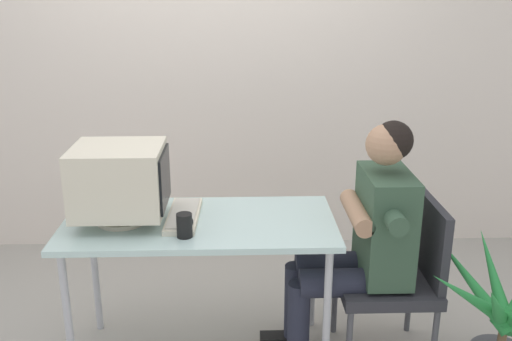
{
  "coord_description": "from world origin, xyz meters",
  "views": [
    {
      "loc": [
        0.19,
        -2.51,
        1.83
      ],
      "look_at": [
        0.27,
        0.0,
        1.0
      ],
      "focal_mm": 39.91,
      "sensor_mm": 36.0,
      "label": 1
    }
  ],
  "objects_px": {
    "office_chair": "(398,272)",
    "crt_monitor": "(120,180)",
    "keyboard": "(183,215)",
    "potted_plant": "(505,324)",
    "desk_mug": "(184,225)",
    "desk": "(200,233)",
    "person_seated": "(362,236)"
  },
  "relations": [
    {
      "from": "office_chair",
      "to": "potted_plant",
      "type": "bearing_deg",
      "value": -36.69
    },
    {
      "from": "keyboard",
      "to": "potted_plant",
      "type": "bearing_deg",
      "value": -14.04
    },
    {
      "from": "desk",
      "to": "person_seated",
      "type": "relative_size",
      "value": 1.05
    },
    {
      "from": "desk",
      "to": "potted_plant",
      "type": "relative_size",
      "value": 1.57
    },
    {
      "from": "crt_monitor",
      "to": "keyboard",
      "type": "relative_size",
      "value": 0.99
    },
    {
      "from": "keyboard",
      "to": "potted_plant",
      "type": "height_order",
      "value": "keyboard"
    },
    {
      "from": "desk",
      "to": "keyboard",
      "type": "distance_m",
      "value": 0.12
    },
    {
      "from": "keyboard",
      "to": "desk_mug",
      "type": "xyz_separation_m",
      "value": [
        0.02,
        -0.21,
        0.04
      ]
    },
    {
      "from": "desk",
      "to": "person_seated",
      "type": "distance_m",
      "value": 0.78
    },
    {
      "from": "crt_monitor",
      "to": "desk_mug",
      "type": "height_order",
      "value": "crt_monitor"
    },
    {
      "from": "person_seated",
      "to": "potted_plant",
      "type": "distance_m",
      "value": 0.74
    },
    {
      "from": "crt_monitor",
      "to": "office_chair",
      "type": "height_order",
      "value": "crt_monitor"
    },
    {
      "from": "desk",
      "to": "person_seated",
      "type": "xyz_separation_m",
      "value": [
        0.78,
        -0.03,
        -0.02
      ]
    },
    {
      "from": "crt_monitor",
      "to": "desk_mug",
      "type": "xyz_separation_m",
      "value": [
        0.31,
        -0.17,
        -0.16
      ]
    },
    {
      "from": "desk_mug",
      "to": "potted_plant",
      "type": "bearing_deg",
      "value": -6.24
    },
    {
      "from": "desk",
      "to": "crt_monitor",
      "type": "bearing_deg",
      "value": -179.83
    },
    {
      "from": "crt_monitor",
      "to": "desk",
      "type": "bearing_deg",
      "value": 0.17
    },
    {
      "from": "potted_plant",
      "to": "keyboard",
      "type": "bearing_deg",
      "value": 165.96
    },
    {
      "from": "person_seated",
      "to": "potted_plant",
      "type": "relative_size",
      "value": 1.49
    },
    {
      "from": "office_chair",
      "to": "potted_plant",
      "type": "relative_size",
      "value": 1.01
    },
    {
      "from": "office_chair",
      "to": "crt_monitor",
      "type": "bearing_deg",
      "value": 178.91
    },
    {
      "from": "desk",
      "to": "crt_monitor",
      "type": "xyz_separation_m",
      "value": [
        -0.36,
        -0.0,
        0.28
      ]
    },
    {
      "from": "office_chair",
      "to": "person_seated",
      "type": "distance_m",
      "value": 0.27
    },
    {
      "from": "office_chair",
      "to": "desk_mug",
      "type": "height_order",
      "value": "desk_mug"
    },
    {
      "from": "crt_monitor",
      "to": "keyboard",
      "type": "height_order",
      "value": "crt_monitor"
    },
    {
      "from": "crt_monitor",
      "to": "keyboard",
      "type": "xyz_separation_m",
      "value": [
        0.28,
        0.03,
        -0.19
      ]
    },
    {
      "from": "keyboard",
      "to": "office_chair",
      "type": "distance_m",
      "value": 1.09
    },
    {
      "from": "office_chair",
      "to": "person_seated",
      "type": "xyz_separation_m",
      "value": [
        -0.19,
        0.0,
        0.19
      ]
    },
    {
      "from": "person_seated",
      "to": "desk_mug",
      "type": "relative_size",
      "value": 11.25
    },
    {
      "from": "crt_monitor",
      "to": "keyboard",
      "type": "bearing_deg",
      "value": 6.97
    },
    {
      "from": "desk",
      "to": "potted_plant",
      "type": "bearing_deg",
      "value": -13.49
    },
    {
      "from": "potted_plant",
      "to": "office_chair",
      "type": "bearing_deg",
      "value": 143.31
    }
  ]
}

